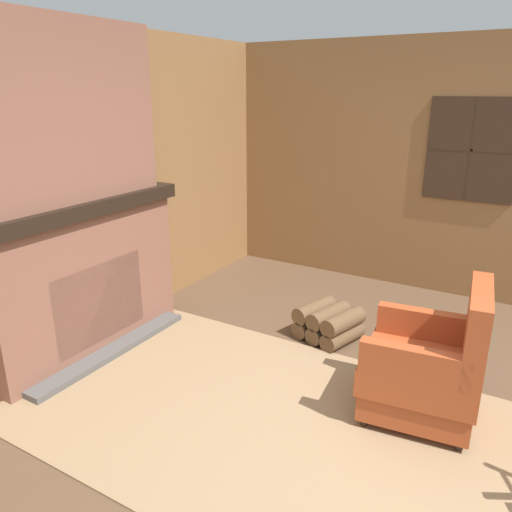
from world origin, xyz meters
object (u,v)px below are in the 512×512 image
Objects in this scene: armchair at (428,370)px; firewood_stack at (328,323)px; storage_case at (116,183)px; oil_lamp_vase at (23,198)px; decorative_plate_on_mantel at (56,186)px.

firewood_stack is at bearing -42.20° from armchair.
storage_case is (-2.60, -0.01, 0.96)m from armchair.
decorative_plate_on_mantel reaches higher than oil_lamp_vase.
storage_case is at bearing 89.99° from oil_lamp_vase.
firewood_stack is 2.42m from decorative_plate_on_mantel.
oil_lamp_vase reaches higher than firewood_stack.
armchair is 2.91m from oil_lamp_vase.
oil_lamp_vase reaches higher than storage_case.
firewood_stack is at bearing 37.04° from decorative_plate_on_mantel.
oil_lamp_vase is 0.98× the size of decorative_plate_on_mantel.
decorative_plate_on_mantel is at bearing -92.04° from storage_case.
oil_lamp_vase is (-2.60, -0.87, 0.98)m from armchair.
decorative_plate_on_mantel is at bearing -142.96° from firewood_stack.
armchair is 1.19m from firewood_stack.
firewood_stack is at bearing 22.85° from storage_case.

